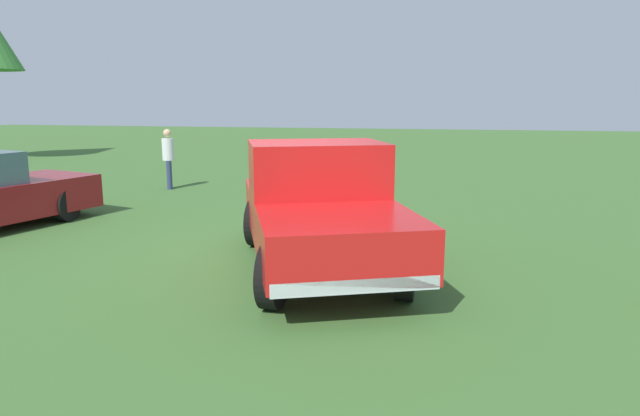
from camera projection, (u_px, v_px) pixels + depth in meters
ground_plane at (286, 255)px, 8.84m from camera, size 80.00×80.00×0.00m
pickup_truck at (319, 203)px, 8.10m from camera, size 4.96×3.51×1.83m
person_bystander at (168, 155)px, 15.29m from camera, size 0.43×0.43×1.65m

